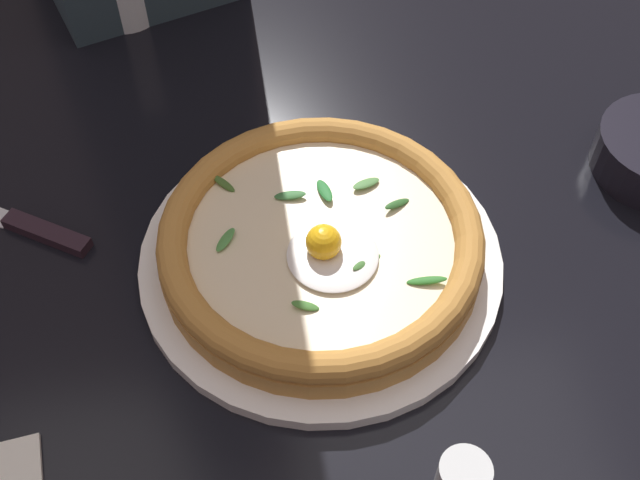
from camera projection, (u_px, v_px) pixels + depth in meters
ground_plane at (321, 274)px, 0.66m from camera, size 2.40×2.40×0.03m
pizza_plate at (320, 259)px, 0.64m from camera, size 0.30×0.30×0.01m
pizza at (320, 241)px, 0.62m from camera, size 0.26×0.26×0.05m
table_knife at (12, 220)px, 0.67m from camera, size 0.13×0.20×0.01m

